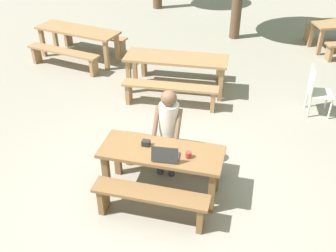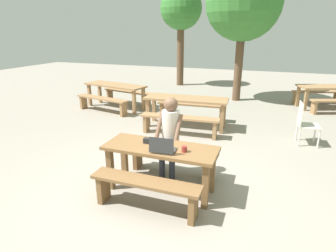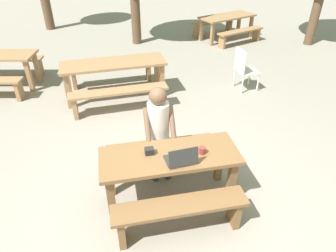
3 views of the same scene
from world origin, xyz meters
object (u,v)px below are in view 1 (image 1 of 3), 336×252
(person_seated, at_px, (168,125))
(picnic_table_rear, at_px, (176,62))
(picnic_table_distant, at_px, (78,34))
(plastic_chair, at_px, (316,90))
(laptop, at_px, (166,156))
(picnic_table_front, at_px, (162,158))
(coffee_mug, at_px, (189,155))
(small_pouch, at_px, (146,143))

(person_seated, xyz_separation_m, picnic_table_rear, (-0.48, 2.55, -0.15))
(picnic_table_distant, bearing_deg, plastic_chair, -1.73)
(laptop, relative_size, plastic_chair, 0.40)
(picnic_table_front, relative_size, plastic_chair, 1.84)
(laptop, bearing_deg, picnic_table_rear, -84.24)
(plastic_chair, bearing_deg, picnic_table_front, 137.10)
(coffee_mug, bearing_deg, person_seated, 126.21)
(plastic_chair, distance_m, picnic_table_distant, 5.60)
(small_pouch, height_order, picnic_table_rear, small_pouch)
(laptop, height_order, person_seated, person_seated)
(coffee_mug, relative_size, plastic_chair, 0.10)
(laptop, relative_size, picnic_table_rear, 0.18)
(small_pouch, xyz_separation_m, picnic_table_distant, (-2.96, 4.06, -0.13))
(small_pouch, bearing_deg, plastic_chair, 48.30)
(small_pouch, xyz_separation_m, picnic_table_rear, (-0.28, 3.01, -0.12))
(picnic_table_front, distance_m, coffee_mug, 0.43)
(coffee_mug, xyz_separation_m, picnic_table_distant, (-3.59, 4.19, -0.14))
(picnic_table_front, xyz_separation_m, picnic_table_rear, (-0.52, 3.07, 0.05))
(coffee_mug, height_order, person_seated, person_seated)
(picnic_table_rear, bearing_deg, person_seated, -82.82)
(picnic_table_front, relative_size, person_seated, 1.25)
(picnic_table_front, xyz_separation_m, picnic_table_distant, (-3.20, 4.13, 0.04))
(person_seated, relative_size, picnic_table_rear, 0.64)
(picnic_table_rear, bearing_deg, picnic_table_front, -83.95)
(small_pouch, bearing_deg, coffee_mug, -10.93)
(plastic_chair, height_order, picnic_table_distant, plastic_chair)
(picnic_table_front, distance_m, laptop, 0.27)
(picnic_table_front, bearing_deg, coffee_mug, -8.50)
(picnic_table_front, height_order, coffee_mug, coffee_mug)
(picnic_table_front, relative_size, picnic_table_rear, 0.80)
(person_seated, height_order, picnic_table_distant, person_seated)
(person_seated, bearing_deg, picnic_table_distant, 131.30)
(small_pouch, xyz_separation_m, plastic_chair, (2.49, 2.80, -0.29))
(laptop, relative_size, small_pouch, 3.40)
(plastic_chair, relative_size, picnic_table_rear, 0.44)
(coffee_mug, bearing_deg, small_pouch, 169.07)
(plastic_chair, bearing_deg, coffee_mug, 142.81)
(coffee_mug, xyz_separation_m, plastic_chair, (1.86, 2.92, -0.29))
(plastic_chair, bearing_deg, person_seated, 130.84)
(small_pouch, distance_m, coffee_mug, 0.64)
(person_seated, height_order, picnic_table_rear, person_seated)
(small_pouch, relative_size, picnic_table_rear, 0.05)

